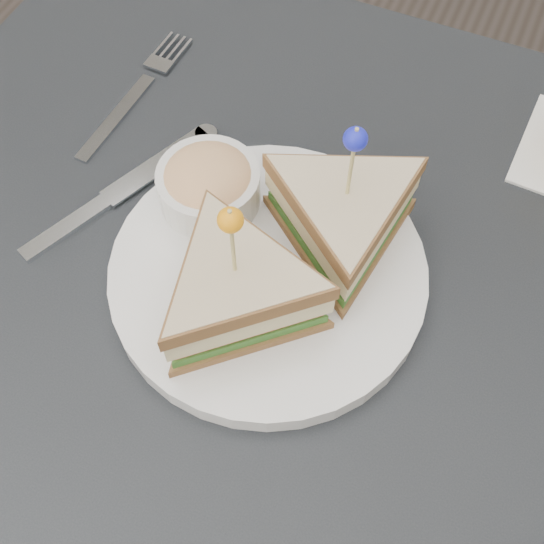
# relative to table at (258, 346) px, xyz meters

# --- Properties ---
(ground_plane) EXTENTS (3.50, 3.50, 0.00)m
(ground_plane) POSITION_rel_table_xyz_m (0.00, 0.00, -0.67)
(ground_plane) COLOR #3F3833
(table) EXTENTS (0.80, 0.80, 0.75)m
(table) POSITION_rel_table_xyz_m (0.00, 0.00, 0.00)
(table) COLOR black
(table) RESTS_ON ground
(plate_meal) EXTENTS (0.31, 0.31, 0.16)m
(plate_meal) POSITION_rel_table_xyz_m (0.00, 0.03, 0.12)
(plate_meal) COLOR white
(plate_meal) RESTS_ON table
(cutlery_fork) EXTENTS (0.03, 0.19, 0.01)m
(cutlery_fork) POSITION_rel_table_xyz_m (-0.21, 0.18, 0.08)
(cutlery_fork) COLOR #B6BCC1
(cutlery_fork) RESTS_ON table
(cutlery_knife) EXTENTS (0.10, 0.21, 0.01)m
(cutlery_knife) POSITION_rel_table_xyz_m (-0.17, 0.05, 0.08)
(cutlery_knife) COLOR silver
(cutlery_knife) RESTS_ON table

